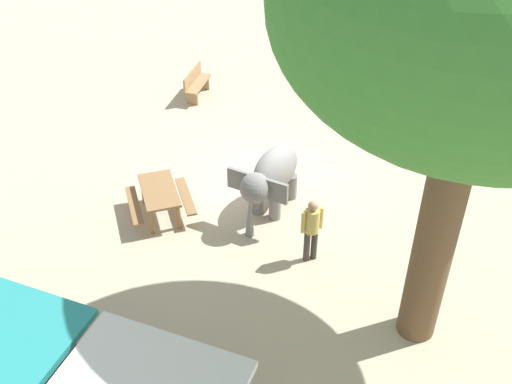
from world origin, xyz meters
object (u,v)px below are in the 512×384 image
at_px(elephant, 271,177).
at_px(person_handler, 312,226).
at_px(shade_tree_main, 488,13).
at_px(picnic_table_near, 160,196).
at_px(wooden_bench, 196,83).

bearing_deg(elephant, person_handler, 53.62).
xyz_separation_m(elephant, person_handler, (-1.43, 1.31, -0.05)).
relative_size(elephant, shade_tree_main, 0.26).
bearing_deg(shade_tree_main, elephant, -31.65).
bearing_deg(picnic_table_near, elephant, -102.50).
bearing_deg(wooden_bench, shade_tree_main, 44.03).
height_order(elephant, person_handler, person_handler).
distance_m(elephant, picnic_table_near, 2.68).
xyz_separation_m(shade_tree_main, picnic_table_near, (6.35, -1.28, -5.86)).
xyz_separation_m(elephant, picnic_table_near, (2.38, 1.17, -0.41)).
height_order(person_handler, wooden_bench, person_handler).
bearing_deg(shade_tree_main, wooden_bench, -40.47).
relative_size(person_handler, picnic_table_near, 0.77).
height_order(shade_tree_main, picnic_table_near, shade_tree_main).
distance_m(wooden_bench, picnic_table_near, 5.99).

